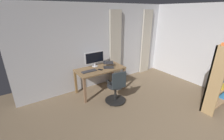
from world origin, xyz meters
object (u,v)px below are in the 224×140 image
object	(u,v)px
computer_monitor	(95,58)
laptop	(109,65)
bookshelf	(221,77)
computer_keyboard	(89,71)
desk	(100,71)
computer_mouse	(113,64)
cell_phone_by_monitor	(100,70)
office_chair	(116,88)

from	to	relation	value
computer_monitor	laptop	xyz separation A→B (m)	(-0.30, 0.30, -0.21)
computer_monitor	bookshelf	bearing A→B (deg)	127.60
computer_keyboard	bookshelf	distance (m)	3.30
desk	computer_monitor	xyz separation A→B (m)	(0.04, -0.24, 0.36)
computer_keyboard	laptop	xyz separation A→B (m)	(-0.64, 0.01, 0.04)
desk	computer_monitor	world-z (taller)	computer_monitor
computer_keyboard	computer_mouse	size ratio (longest dim) A/B	4.27
computer_keyboard	computer_mouse	bearing A→B (deg)	-170.72
desk	cell_phone_by_monitor	size ratio (longest dim) A/B	9.79
computer_mouse	cell_phone_by_monitor	world-z (taller)	computer_mouse
computer_monitor	computer_mouse	bearing A→B (deg)	165.73
desk	office_chair	distance (m)	0.82
office_chair	desk	bearing A→B (deg)	101.27
computer_mouse	cell_phone_by_monitor	size ratio (longest dim) A/B	0.69
office_chair	bookshelf	world-z (taller)	bookshelf
computer_keyboard	laptop	world-z (taller)	laptop
office_chair	computer_mouse	size ratio (longest dim) A/B	9.30
office_chair	bookshelf	xyz separation A→B (m)	(-1.94, 1.58, 0.41)
bookshelf	cell_phone_by_monitor	bearing A→B (deg)	-48.17
desk	computer_monitor	bearing A→B (deg)	-80.40
desk	office_chair	size ratio (longest dim) A/B	1.51
laptop	cell_phone_by_monitor	bearing A→B (deg)	37.32
computer_monitor	cell_phone_by_monitor	xyz separation A→B (m)	(0.01, 0.35, -0.26)
laptop	computer_keyboard	bearing A→B (deg)	27.29
bookshelf	computer_keyboard	bearing A→B (deg)	-44.66
computer_monitor	computer_mouse	distance (m)	0.62
cell_phone_by_monitor	bookshelf	distance (m)	3.03
computer_monitor	bookshelf	xyz separation A→B (m)	(-2.01, 2.61, -0.17)
computer_monitor	computer_keyboard	distance (m)	0.51
office_chair	computer_monitor	xyz separation A→B (m)	(0.06, -1.03, 0.58)
office_chair	laptop	bearing A→B (deg)	81.66
office_chair	bookshelf	size ratio (longest dim) A/B	0.55
computer_keyboard	cell_phone_by_monitor	world-z (taller)	computer_keyboard
desk	computer_mouse	world-z (taller)	computer_mouse
cell_phone_by_monitor	bookshelf	size ratio (longest dim) A/B	0.08
cell_phone_by_monitor	computer_monitor	bearing A→B (deg)	-126.06
office_chair	computer_monitor	bearing A→B (deg)	103.14
computer_keyboard	desk	bearing A→B (deg)	-172.72
computer_keyboard	cell_phone_by_monitor	distance (m)	0.33
desk	computer_mouse	size ratio (longest dim) A/B	14.10
laptop	cell_phone_by_monitor	xyz separation A→B (m)	(0.31, 0.05, -0.05)
computer_monitor	bookshelf	distance (m)	3.29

